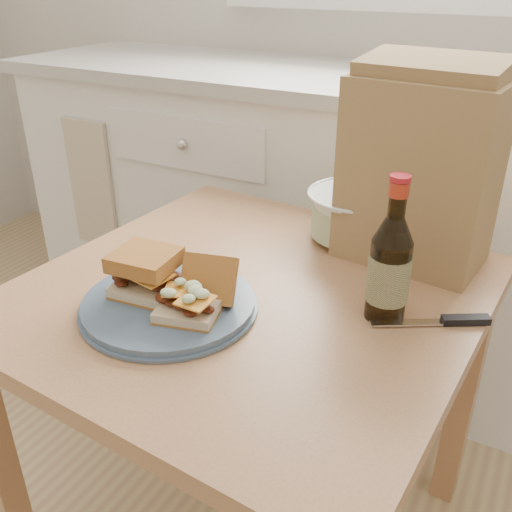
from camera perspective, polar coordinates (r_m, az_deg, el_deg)
The scene contains 9 objects.
cabinet_run at distance 1.90m, azimuth 11.17°, elevation 3.15°, with size 2.50×0.64×0.94m.
dining_table at distance 1.14m, azimuth -0.67°, elevation -7.60°, with size 0.88×0.88×0.68m.
plate at distance 1.03m, azimuth -8.69°, elevation -4.80°, with size 0.31×0.31×0.02m, color #4A5F77.
sandwich_left at distance 1.03m, azimuth -10.94°, elevation -1.61°, with size 0.12×0.11×0.08m.
sandwich_right at distance 0.98m, azimuth -6.09°, elevation -3.86°, with size 0.12×0.16×0.09m.
coleslaw_bowl at distance 1.27m, azimuth 9.89°, elevation 3.90°, with size 0.22×0.22×0.21m.
beer_bottle at distance 0.98m, azimuth 13.20°, elevation -1.09°, with size 0.07×0.07×0.26m.
knife at distance 1.04m, azimuth 18.90°, elevation -6.14°, with size 0.19×0.12×0.01m.
paper_bag at distance 1.17m, azimuth 16.03°, elevation 7.97°, with size 0.28×0.18×0.37m, color #987549.
Camera 1 is at (0.49, 0.03, 1.24)m, focal length 40.00 mm.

